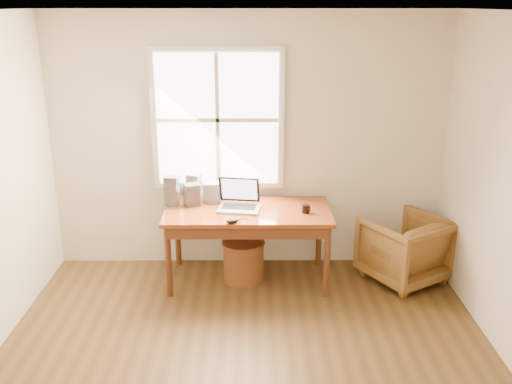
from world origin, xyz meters
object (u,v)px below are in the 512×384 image
at_px(desk, 248,211).
at_px(coffee_mug, 305,209).
at_px(cd_stack_a, 195,187).
at_px(armchair, 404,249).
at_px(wicker_stool, 243,261).
at_px(laptop, 239,197).

xyz_separation_m(desk, coffee_mug, (0.55, -0.09, 0.06)).
bearing_deg(cd_stack_a, coffee_mug, -21.00).
relative_size(armchair, wicker_stool, 1.81).
bearing_deg(coffee_mug, laptop, -167.58).
height_order(desk, cd_stack_a, cd_stack_a).
xyz_separation_m(desk, wicker_stool, (-0.05, 0.00, -0.53)).
relative_size(wicker_stool, cd_stack_a, 1.56).
relative_size(armchair, cd_stack_a, 2.84).
bearing_deg(wicker_stool, cd_stack_a, 146.63).
relative_size(armchair, coffee_mug, 9.20).
bearing_deg(desk, laptop, -171.59).
bearing_deg(armchair, laptop, -30.75).
bearing_deg(desk, coffee_mug, -9.49).
relative_size(desk, laptop, 4.26).
bearing_deg(wicker_stool, laptop, -162.26).
xyz_separation_m(armchair, coffee_mug, (-1.00, -0.09, 0.46)).
bearing_deg(wicker_stool, desk, 0.00).
height_order(armchair, cd_stack_a, cd_stack_a).
bearing_deg(laptop, wicker_stool, 26.52).
distance_m(armchair, coffee_mug, 1.10).
distance_m(wicker_stool, laptop, 0.68).
bearing_deg(wicker_stool, armchair, 0.00).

